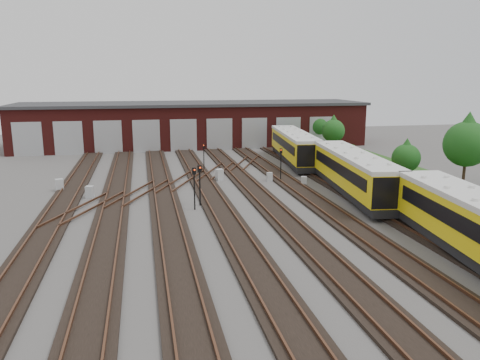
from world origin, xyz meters
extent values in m
plane|color=#454340|center=(0.00, 0.00, 0.00)|extent=(120.00, 120.00, 0.00)
cube|color=black|center=(-14.00, 0.00, 0.09)|extent=(2.40, 70.00, 0.18)
cube|color=brown|center=(-14.72, 0.00, 0.26)|extent=(0.10, 70.00, 0.15)
cube|color=brown|center=(-13.28, 0.00, 0.26)|extent=(0.10, 70.00, 0.15)
cube|color=black|center=(-10.00, 0.00, 0.09)|extent=(2.40, 70.00, 0.18)
cube|color=brown|center=(-10.72, 0.00, 0.26)|extent=(0.10, 70.00, 0.15)
cube|color=brown|center=(-9.28, 0.00, 0.26)|extent=(0.10, 70.00, 0.15)
cube|color=black|center=(-6.00, 0.00, 0.09)|extent=(2.40, 70.00, 0.18)
cube|color=brown|center=(-6.72, 0.00, 0.26)|extent=(0.10, 70.00, 0.15)
cube|color=brown|center=(-5.28, 0.00, 0.26)|extent=(0.10, 70.00, 0.15)
cube|color=black|center=(-2.00, 0.00, 0.09)|extent=(2.40, 70.00, 0.18)
cube|color=brown|center=(-2.72, 0.00, 0.26)|extent=(0.10, 70.00, 0.15)
cube|color=brown|center=(-1.28, 0.00, 0.26)|extent=(0.10, 70.00, 0.15)
cube|color=black|center=(2.00, 0.00, 0.09)|extent=(2.40, 70.00, 0.18)
cube|color=brown|center=(1.28, 0.00, 0.26)|extent=(0.10, 70.00, 0.15)
cube|color=brown|center=(2.72, 0.00, 0.26)|extent=(0.10, 70.00, 0.15)
cube|color=black|center=(6.00, 0.00, 0.09)|extent=(2.40, 70.00, 0.18)
cube|color=brown|center=(5.28, 0.00, 0.26)|extent=(0.10, 70.00, 0.15)
cube|color=brown|center=(6.72, 0.00, 0.26)|extent=(0.10, 70.00, 0.15)
cube|color=black|center=(10.00, 0.00, 0.09)|extent=(2.40, 70.00, 0.18)
cube|color=brown|center=(9.28, 0.00, 0.26)|extent=(0.10, 70.00, 0.15)
cube|color=brown|center=(10.72, 0.00, 0.26)|extent=(0.10, 70.00, 0.15)
cube|color=black|center=(14.00, 0.00, 0.09)|extent=(2.40, 70.00, 0.18)
cube|color=brown|center=(13.28, 0.00, 0.26)|extent=(0.10, 70.00, 0.15)
cube|color=brown|center=(14.72, 0.00, 0.26)|extent=(0.10, 70.00, 0.15)
cube|color=brown|center=(-8.00, 10.00, 0.26)|extent=(5.40, 9.62, 0.15)
cube|color=brown|center=(-4.00, 14.00, 0.26)|extent=(5.40, 9.62, 0.15)
cube|color=brown|center=(0.00, 18.00, 0.26)|extent=(5.40, 9.62, 0.15)
cube|color=brown|center=(-12.00, 6.00, 0.26)|extent=(5.40, 9.62, 0.15)
cube|color=brown|center=(4.00, 22.00, 0.26)|extent=(5.40, 9.62, 0.15)
cube|color=#541715|center=(0.00, 40.00, 3.00)|extent=(50.00, 12.00, 6.00)
cube|color=#323335|center=(0.00, 40.00, 6.15)|extent=(51.00, 12.50, 0.40)
cube|color=#9C9EA1|center=(-22.00, 33.98, 2.20)|extent=(3.60, 0.12, 4.40)
cube|color=#9C9EA1|center=(-17.00, 33.98, 2.20)|extent=(3.60, 0.12, 4.40)
cube|color=#9C9EA1|center=(-12.00, 33.98, 2.20)|extent=(3.60, 0.12, 4.40)
cube|color=#9C9EA1|center=(-7.00, 33.98, 2.20)|extent=(3.60, 0.12, 4.40)
cube|color=#9C9EA1|center=(-2.00, 33.98, 2.20)|extent=(3.60, 0.12, 4.40)
cube|color=#9C9EA1|center=(3.00, 33.98, 2.20)|extent=(3.60, 0.12, 4.40)
cube|color=#9C9EA1|center=(8.00, 33.98, 2.20)|extent=(3.60, 0.12, 4.40)
cube|color=#9C9EA1|center=(13.00, 33.98, 2.20)|extent=(3.60, 0.12, 4.40)
cube|color=#9C9EA1|center=(18.00, 33.98, 2.20)|extent=(3.60, 0.12, 4.40)
cube|color=#204617|center=(19.00, 10.00, 0.03)|extent=(8.00, 55.00, 0.05)
cube|color=black|center=(8.59, -9.60, 2.43)|extent=(1.76, 14.12, 0.92)
cube|color=black|center=(10.00, 6.23, 0.65)|extent=(4.38, 16.33, 0.65)
cube|color=yellow|center=(10.00, 6.23, 2.16)|extent=(4.70, 16.37, 2.37)
cube|color=silver|center=(10.00, 6.23, 3.51)|extent=(4.81, 16.38, 0.32)
cube|color=black|center=(8.59, 6.40, 2.43)|extent=(1.76, 14.12, 0.92)
cube|color=black|center=(11.41, 6.06, 2.43)|extent=(1.76, 14.12, 0.92)
cube|color=black|center=(10.00, 22.23, 0.65)|extent=(4.38, 16.33, 0.65)
cube|color=yellow|center=(10.00, 22.23, 2.16)|extent=(4.70, 16.37, 2.37)
cube|color=silver|center=(10.00, 22.23, 3.51)|extent=(4.81, 16.38, 0.32)
cube|color=black|center=(8.59, 22.40, 2.43)|extent=(1.76, 14.12, 0.92)
cube|color=black|center=(11.41, 22.06, 2.43)|extent=(1.76, 14.12, 0.92)
cylinder|color=black|center=(-3.29, 5.59, 1.34)|extent=(0.11, 0.11, 2.68)
cube|color=black|center=(-3.29, 5.59, 2.96)|extent=(0.32, 0.25, 0.57)
sphere|color=red|center=(-3.29, 5.47, 3.07)|extent=(0.14, 0.14, 0.14)
cylinder|color=black|center=(-3.85, 4.44, 1.39)|extent=(0.10, 0.10, 2.77)
cube|color=black|center=(-3.85, 4.44, 3.03)|extent=(0.30, 0.23, 0.52)
sphere|color=red|center=(-3.85, 4.34, 3.14)|extent=(0.13, 0.13, 0.13)
cylinder|color=black|center=(5.55, 12.89, 1.38)|extent=(0.10, 0.10, 2.76)
cube|color=black|center=(5.55, 12.89, 3.00)|extent=(0.28, 0.22, 0.48)
sphere|color=red|center=(5.55, 12.79, 3.10)|extent=(0.12, 0.12, 0.12)
cylinder|color=black|center=(-1.21, 18.91, 1.29)|extent=(0.10, 0.10, 2.58)
cube|color=black|center=(-1.21, 18.91, 2.82)|extent=(0.26, 0.18, 0.48)
sphere|color=red|center=(-1.21, 18.82, 2.92)|extent=(0.11, 0.11, 0.11)
cube|color=#B5B9BA|center=(-15.00, 13.00, 0.55)|extent=(0.79, 0.71, 1.10)
cube|color=#B5B9BA|center=(-12.09, 9.83, 0.52)|extent=(0.72, 0.65, 1.03)
cube|color=#B5B9BA|center=(-0.28, 14.39, 0.57)|extent=(0.85, 0.79, 1.14)
cube|color=#B5B9BA|center=(7.12, 10.52, 0.44)|extent=(0.63, 0.57, 0.88)
cube|color=#B5B9BA|center=(4.48, 13.07, 0.43)|extent=(0.52, 0.43, 0.86)
cylinder|color=#372219|center=(17.80, 35.00, 0.82)|extent=(0.22, 0.22, 1.63)
sphere|color=#164614|center=(17.80, 35.00, 2.99)|extent=(3.17, 3.17, 3.17)
cone|color=#164614|center=(17.80, 35.00, 4.12)|extent=(2.72, 2.72, 2.26)
cylinder|color=#372219|center=(17.71, 28.89, 0.79)|extent=(0.26, 0.26, 1.59)
sphere|color=#164614|center=(17.71, 28.89, 2.91)|extent=(3.09, 3.09, 3.09)
cone|color=#164614|center=(17.71, 28.89, 4.02)|extent=(2.65, 2.65, 2.21)
cylinder|color=#372219|center=(21.68, 7.36, 1.08)|extent=(0.27, 0.27, 2.16)
sphere|color=#164614|center=(21.68, 7.36, 3.95)|extent=(4.19, 4.19, 4.19)
cone|color=#164614|center=(21.68, 7.36, 5.45)|extent=(3.59, 3.59, 3.00)
cylinder|color=#372219|center=(16.76, 9.26, 0.68)|extent=(0.24, 0.24, 1.37)
sphere|color=#164614|center=(16.76, 9.26, 2.51)|extent=(2.66, 2.66, 2.66)
cone|color=#164614|center=(16.76, 9.26, 3.46)|extent=(2.28, 2.28, 1.90)
sphere|color=#164614|center=(17.27, 5.86, 0.79)|extent=(1.58, 1.58, 1.58)
sphere|color=#164614|center=(16.03, 21.64, 0.78)|extent=(1.56, 1.56, 1.56)
sphere|color=#164614|center=(19.67, 27.22, 0.75)|extent=(1.50, 1.50, 1.50)
camera|label=1|loc=(-7.57, -30.13, 9.93)|focal=35.00mm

